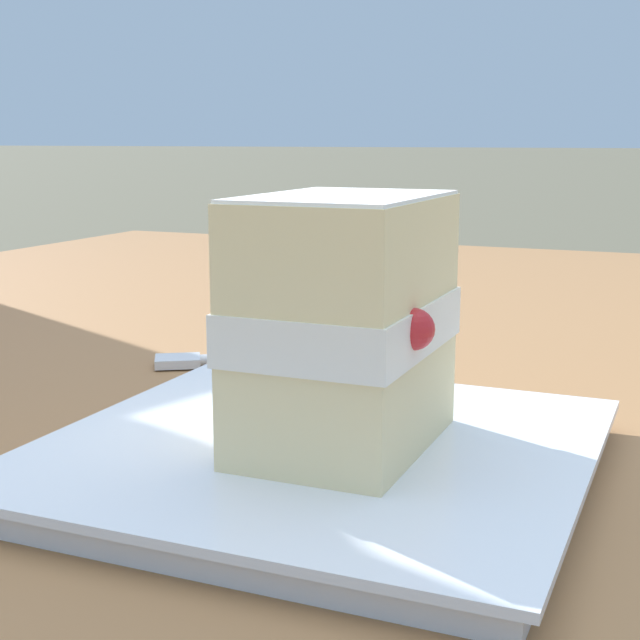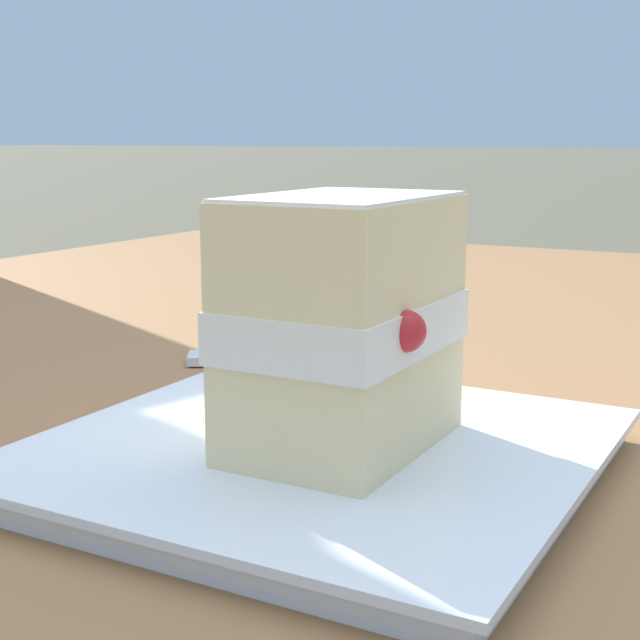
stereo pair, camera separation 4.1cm
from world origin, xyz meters
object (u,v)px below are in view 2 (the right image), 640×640
object	(u,v)px
dessert_plate	(320,456)
dessert_fork	(294,357)
cake_slice	(343,323)
patio_table	(160,475)

from	to	relation	value
dessert_plate	dessert_fork	xyz separation A→B (m)	(0.18, 0.12, -0.00)
cake_slice	dessert_fork	distance (m)	0.23
dessert_plate	dessert_fork	world-z (taller)	dessert_plate
dessert_fork	cake_slice	bearing A→B (deg)	-144.12
patio_table	dessert_fork	world-z (taller)	dessert_fork
dessert_plate	dessert_fork	size ratio (longest dim) A/B	1.56
dessert_plate	patio_table	bearing A→B (deg)	58.57
patio_table	cake_slice	xyz separation A→B (m)	(-0.12, -0.20, 0.14)
dessert_plate	cake_slice	world-z (taller)	cake_slice
dessert_plate	cake_slice	xyz separation A→B (m)	(-0.00, -0.01, 0.06)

